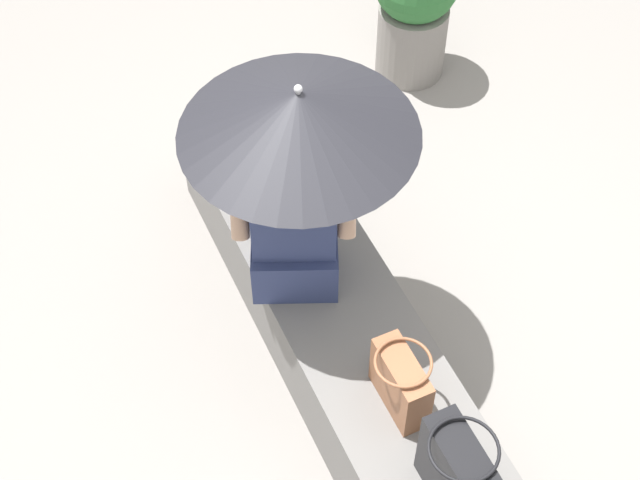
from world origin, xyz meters
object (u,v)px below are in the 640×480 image
Objects in this scene: person_seated at (293,214)px; handbag_black at (274,134)px; planter_near at (415,3)px; parasol at (299,114)px; shoulder_bag_spare at (458,473)px; tote_bag_canvas at (401,382)px.

person_seated is 0.73m from handbag_black.
person_seated reaches higher than handbag_black.
parasol is at bearing -43.40° from planter_near.
parasol reaches higher than planter_near.
shoulder_bag_spare is 0.45× the size of planter_near.
planter_near is (-1.34, 1.28, -0.36)m from person_seated.
tote_bag_canvas is 2.34m from planter_near.
tote_bag_canvas is at bearing -29.89° from planter_near.
person_seated is at bearing -170.78° from tote_bag_canvas.
shoulder_bag_spare is (0.41, -0.01, 0.05)m from tote_bag_canvas.
shoulder_bag_spare is (1.14, 0.06, -0.67)m from parasol.
parasol is 0.96m from handbag_black.
planter_near is (-2.03, 1.16, -0.11)m from tote_bag_canvas.
planter_near is at bearing 154.34° from shoulder_bag_spare.
tote_bag_canvas is at bearing -3.28° from handbag_black.
tote_bag_canvas is (1.35, -0.08, 0.00)m from handbag_black.
parasol is 2.65× the size of shoulder_bag_spare.
handbag_black is 1.35m from tote_bag_canvas.
shoulder_bag_spare is 2.71m from planter_near.
planter_near is at bearing 121.88° from handbag_black.
handbag_black is (-0.62, 0.14, -0.72)m from parasol.
person_seated is 1.12m from shoulder_bag_spare.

